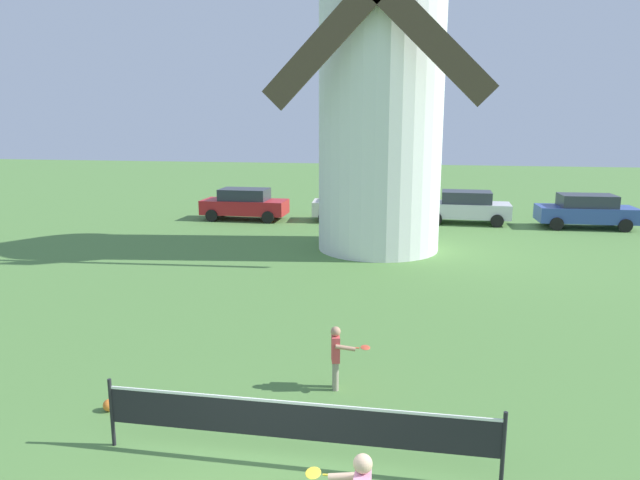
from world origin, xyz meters
name	(u,v)px	position (x,y,z in m)	size (l,w,h in m)	color
windmill	(381,79)	(0.40, 16.51, 6.41)	(7.78, 5.34, 13.01)	white
tennis_net	(296,421)	(0.33, 1.89, 0.69)	(5.84, 0.06, 1.10)	black
player_far	(337,354)	(0.56, 4.39, 0.69)	(0.77, 0.40, 1.22)	#9E937F
stray_ball	(109,405)	(-3.19, 2.87, 0.11)	(0.21, 0.21, 0.21)	orange
parked_car_red	(245,204)	(-6.70, 22.05, 0.81)	(4.22, 1.90, 1.56)	red
parked_car_cream	(353,205)	(-1.32, 22.62, 0.81)	(4.05, 2.17, 1.56)	silver
parked_car_silver	(466,207)	(4.15, 22.95, 0.81)	(4.19, 2.00, 1.56)	silver
parked_car_blue	(586,211)	(9.54, 22.61, 0.81)	(4.37, 1.99, 1.56)	#334C99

